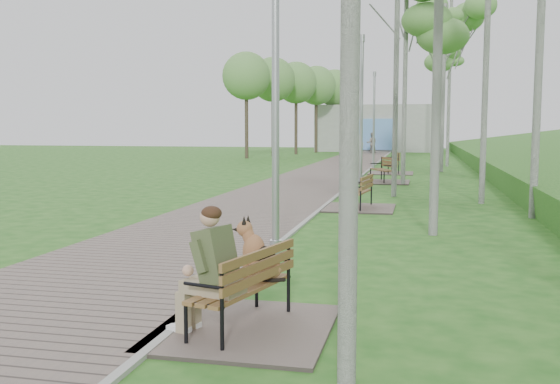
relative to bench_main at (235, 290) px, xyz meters
The scene contains 17 objects.
ground 1.61m from the bench_main, 112.97° to the right, with size 120.00×120.00×0.00m, color #1E5818.
walkway 20.21m from the bench_main, 96.70° to the left, with size 3.50×67.00×0.04m, color #6D5F58.
kerb 20.08m from the bench_main, 91.73° to the left, with size 0.10×67.00×0.05m, color #999993.
building_north 49.61m from the bench_main, 92.44° to the left, with size 10.00×5.20×4.00m.
bench_main is the anchor object (origin of this frame).
bench_second 9.96m from the bench_main, 88.29° to the left, with size 1.75×1.95×1.08m.
bench_third 17.90m from the bench_main, 88.55° to the left, with size 1.92×2.13×1.18m.
bench_far 22.62m from the bench_main, 88.72° to the left, with size 1.97×2.19×1.21m.
lamp_post_near 4.09m from the bench_main, 96.44° to the left, with size 0.20×0.20×5.09m.
lamp_post_second 17.39m from the bench_main, 91.10° to the left, with size 0.21×0.21×5.45m.
lamp_post_third 26.29m from the bench_main, 91.14° to the left, with size 0.19×0.19×4.89m.
pedestrian_near 43.35m from the bench_main, 93.72° to the left, with size 0.57×0.37×1.56m, color silver.
pedestrian_far 44.29m from the bench_main, 92.54° to the left, with size 0.81×0.63×1.67m, color gray.
birch_mid_c 17.88m from the bench_main, 85.83° to the left, with size 2.69×2.69×7.80m.
birch_far_b 24.94m from the bench_main, 83.38° to the left, with size 2.38×2.38×8.02m.
birch_far_c 29.49m from the bench_main, 83.52° to the left, with size 2.80×2.80×9.05m.
birch_distant_b 43.89m from the bench_main, 86.00° to the left, with size 2.74×2.74×10.65m.
Camera 1 is at (2.43, -4.55, 2.09)m, focal length 40.00 mm.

